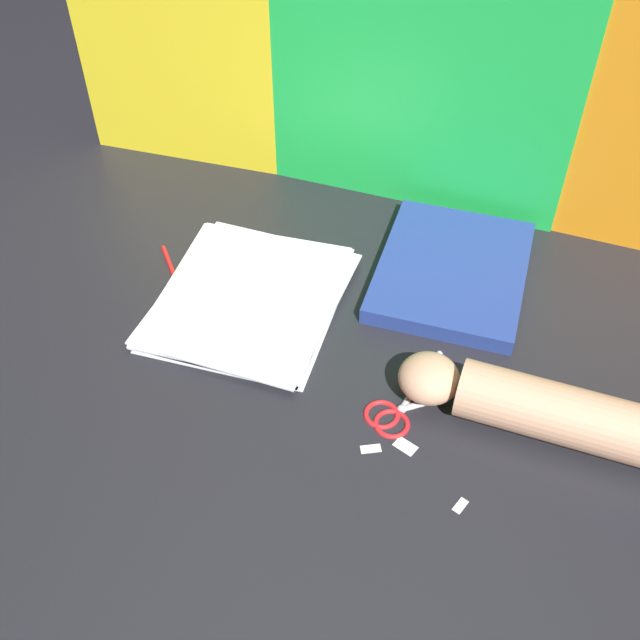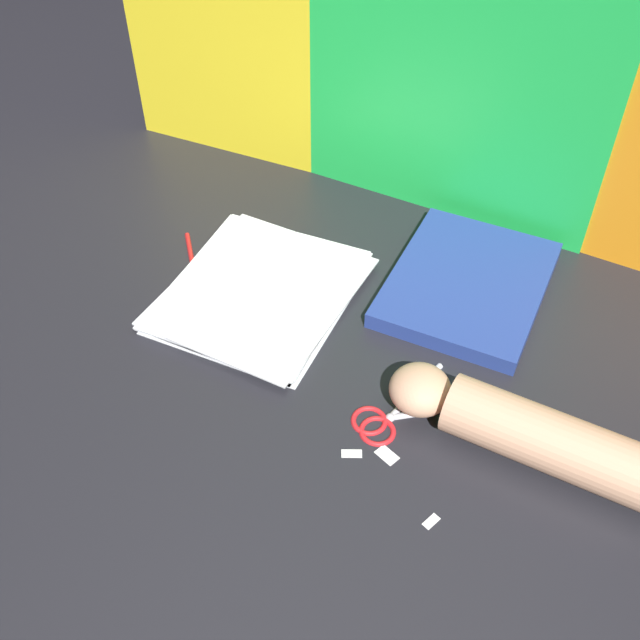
{
  "view_description": "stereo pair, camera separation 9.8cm",
  "coord_description": "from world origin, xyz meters",
  "px_view_note": "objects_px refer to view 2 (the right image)",
  "views": [
    {
      "loc": [
        0.26,
        -0.68,
        0.75
      ],
      "look_at": [
        0.03,
        -0.02,
        0.06
      ],
      "focal_mm": 42.0,
      "sensor_mm": 36.0,
      "label": 1
    },
    {
      "loc": [
        0.35,
        -0.65,
        0.75
      ],
      "look_at": [
        0.03,
        -0.02,
        0.06
      ],
      "focal_mm": 42.0,
      "sensor_mm": 36.0,
      "label": 2
    }
  ],
  "objects_px": {
    "book_closed": "(468,284)",
    "scissors": "(393,414)",
    "paper_stack": "(260,291)",
    "hand_forearm": "(523,430)"
  },
  "relations": [
    {
      "from": "paper_stack",
      "to": "scissors",
      "type": "relative_size",
      "value": 1.83
    },
    {
      "from": "book_closed",
      "to": "hand_forearm",
      "type": "height_order",
      "value": "hand_forearm"
    },
    {
      "from": "book_closed",
      "to": "hand_forearm",
      "type": "bearing_deg",
      "value": -58.43
    },
    {
      "from": "paper_stack",
      "to": "book_closed",
      "type": "xyz_separation_m",
      "value": [
        0.27,
        0.15,
        0.01
      ]
    },
    {
      "from": "hand_forearm",
      "to": "paper_stack",
      "type": "bearing_deg",
      "value": 167.21
    },
    {
      "from": "paper_stack",
      "to": "book_closed",
      "type": "distance_m",
      "value": 0.31
    },
    {
      "from": "paper_stack",
      "to": "book_closed",
      "type": "bearing_deg",
      "value": 29.16
    },
    {
      "from": "book_closed",
      "to": "scissors",
      "type": "bearing_deg",
      "value": -90.82
    },
    {
      "from": "hand_forearm",
      "to": "book_closed",
      "type": "bearing_deg",
      "value": 121.57
    },
    {
      "from": "book_closed",
      "to": "scissors",
      "type": "height_order",
      "value": "book_closed"
    }
  ]
}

